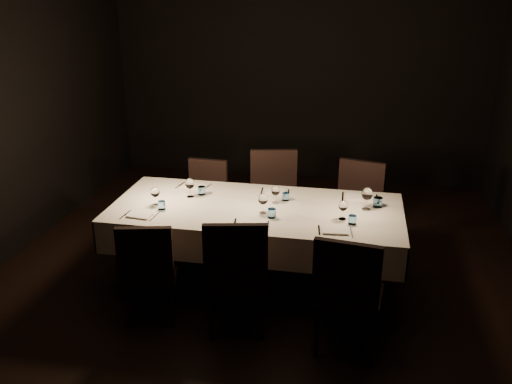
% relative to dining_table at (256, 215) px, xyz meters
% --- Properties ---
extents(room, '(5.01, 6.01, 3.01)m').
position_rel_dining_table_xyz_m(room, '(0.00, 0.00, 0.81)').
color(room, black).
rests_on(room, ground).
extents(dining_table, '(2.52, 1.12, 0.76)m').
position_rel_dining_table_xyz_m(dining_table, '(0.00, 0.00, 0.00)').
color(dining_table, black).
rests_on(dining_table, ground).
extents(chair_near_left, '(0.51, 0.51, 0.88)m').
position_rel_dining_table_xyz_m(chair_near_left, '(-0.72, -0.74, -0.19)').
color(chair_near_left, black).
rests_on(chair_near_left, ground).
extents(place_setting_near_left, '(0.30, 0.39, 0.17)m').
position_rel_dining_table_xyz_m(place_setting_near_left, '(-0.87, -0.22, 0.14)').
color(place_setting_near_left, white).
rests_on(place_setting_near_left, dining_table).
extents(chair_near_center, '(0.56, 0.56, 0.98)m').
position_rel_dining_table_xyz_m(chair_near_center, '(-0.01, -0.75, -0.15)').
color(chair_near_center, black).
rests_on(chair_near_center, ground).
extents(place_setting_near_center, '(0.33, 0.40, 0.18)m').
position_rel_dining_table_xyz_m(place_setting_near_center, '(0.09, -0.22, 0.14)').
color(place_setting_near_center, white).
rests_on(place_setting_near_center, dining_table).
extents(chair_near_right, '(0.52, 0.52, 0.97)m').
position_rel_dining_table_xyz_m(chair_near_right, '(0.83, -0.86, -0.15)').
color(chair_near_right, black).
rests_on(chair_near_right, ground).
extents(place_setting_near_right, '(0.30, 0.39, 0.16)m').
position_rel_dining_table_xyz_m(place_setting_near_right, '(0.75, -0.22, 0.14)').
color(place_setting_near_right, white).
rests_on(place_setting_near_right, dining_table).
extents(chair_far_left, '(0.43, 0.43, 0.86)m').
position_rel_dining_table_xyz_m(chair_far_left, '(-0.69, 0.82, -0.20)').
color(chair_far_left, black).
rests_on(chair_far_left, ground).
extents(place_setting_far_left, '(0.33, 0.40, 0.17)m').
position_rel_dining_table_xyz_m(place_setting_far_left, '(-0.63, 0.22, 0.14)').
color(place_setting_far_left, white).
rests_on(place_setting_far_left, dining_table).
extents(chair_far_center, '(0.57, 0.57, 1.00)m').
position_rel_dining_table_xyz_m(chair_far_center, '(0.03, 0.84, -0.14)').
color(chair_far_center, black).
rests_on(chair_far_center, ground).
extents(place_setting_far_center, '(0.30, 0.39, 0.16)m').
position_rel_dining_table_xyz_m(place_setting_far_center, '(0.16, 0.22, 0.14)').
color(place_setting_far_center, white).
rests_on(place_setting_far_center, dining_table).
extents(chair_far_right, '(0.55, 0.55, 0.95)m').
position_rel_dining_table_xyz_m(chair_far_right, '(0.87, 0.78, -0.16)').
color(chair_far_right, black).
rests_on(chair_far_right, ground).
extents(place_setting_far_right, '(0.36, 0.42, 0.20)m').
position_rel_dining_table_xyz_m(place_setting_far_right, '(0.95, 0.22, 0.15)').
color(place_setting_far_right, white).
rests_on(place_setting_far_right, dining_table).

